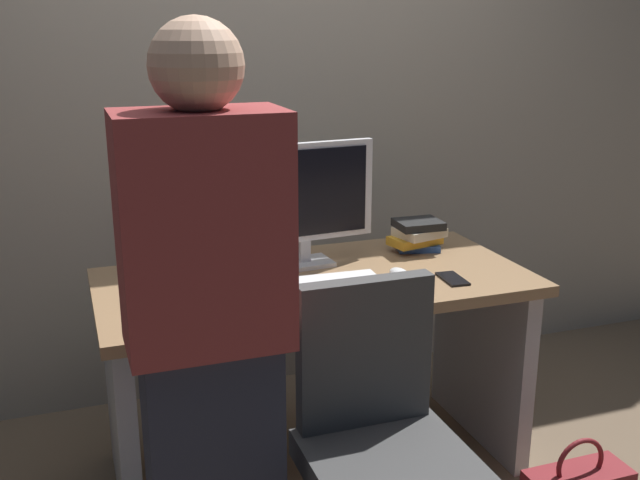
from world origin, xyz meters
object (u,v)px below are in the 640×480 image
at_px(office_chair, 381,467).
at_px(mouse, 399,274).
at_px(monitor, 304,198).
at_px(cell_phone, 453,279).
at_px(keyboard, 318,283).
at_px(cup_near_keyboard, 178,285).
at_px(book_stack, 418,234).
at_px(person_at_desk, 209,347).
at_px(cup_by_monitor, 184,269).
at_px(desk, 315,337).

xyz_separation_m(office_chair, mouse, (0.32, 0.59, 0.35)).
distance_m(monitor, cell_phone, 0.60).
bearing_deg(mouse, keyboard, 176.64).
distance_m(office_chair, cup_near_keyboard, 0.86).
height_order(mouse, cell_phone, mouse).
bearing_deg(cup_near_keyboard, book_stack, 13.20).
distance_m(person_at_desk, cup_by_monitor, 0.75).
bearing_deg(cup_by_monitor, monitor, 4.15).
bearing_deg(cup_by_monitor, cell_phone, -18.43).
relative_size(person_at_desk, cup_by_monitor, 18.47).
bearing_deg(mouse, person_at_desk, -145.73).
bearing_deg(cup_near_keyboard, cell_phone, -7.76).
bearing_deg(book_stack, mouse, -127.12).
distance_m(monitor, cup_by_monitor, 0.50).
relative_size(desk, book_stack, 6.74).
height_order(desk, keyboard, keyboard).
height_order(desk, cup_by_monitor, cup_by_monitor).
xyz_separation_m(keyboard, cup_near_keyboard, (-0.47, 0.03, 0.04)).
bearing_deg(keyboard, monitor, 85.39).
xyz_separation_m(mouse, cell_phone, (0.17, -0.08, -0.01)).
bearing_deg(cup_by_monitor, office_chair, -63.54).
xyz_separation_m(monitor, cup_by_monitor, (-0.45, -0.03, -0.21)).
relative_size(monitor, keyboard, 1.26).
height_order(person_at_desk, keyboard, person_at_desk).
bearing_deg(person_at_desk, office_chair, -6.85).
height_order(mouse, cup_near_keyboard, cup_near_keyboard).
distance_m(desk, person_at_desk, 0.87).
distance_m(office_chair, keyboard, 0.69).
bearing_deg(cell_phone, book_stack, 87.50).
bearing_deg(desk, keyboard, -103.69).
bearing_deg(cell_phone, keyboard, 172.30).
relative_size(cup_near_keyboard, book_stack, 0.45).
distance_m(keyboard, cup_near_keyboard, 0.47).
bearing_deg(cell_phone, desk, 160.76).
bearing_deg(person_at_desk, cell_phone, 25.46).
height_order(keyboard, cell_phone, keyboard).
relative_size(person_at_desk, cup_near_keyboard, 16.14).
relative_size(monitor, cell_phone, 3.75).
xyz_separation_m(desk, mouse, (0.27, -0.11, 0.25)).
height_order(keyboard, cup_by_monitor, cup_by_monitor).
bearing_deg(book_stack, cup_near_keyboard, -166.80).
relative_size(person_at_desk, book_stack, 7.28).
distance_m(keyboard, mouse, 0.30).
relative_size(office_chair, cup_near_keyboard, 9.26).
relative_size(person_at_desk, cell_phone, 11.38).
bearing_deg(keyboard, cup_near_keyboard, 178.60).
distance_m(person_at_desk, cell_phone, 1.05).
height_order(monitor, cell_phone, monitor).
distance_m(person_at_desk, book_stack, 1.28).
height_order(mouse, cup_by_monitor, cup_by_monitor).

